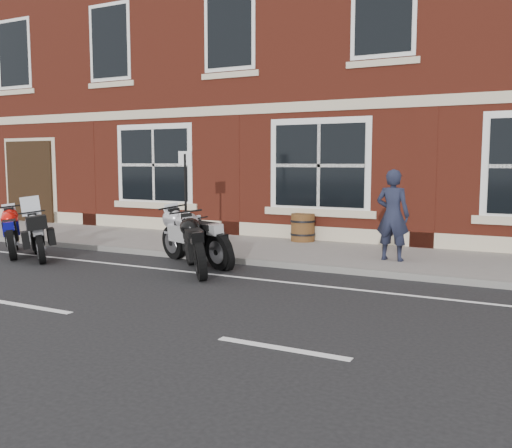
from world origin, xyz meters
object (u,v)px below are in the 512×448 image
object	(u,v)px
moto_touring_silver	(39,234)
moto_naked_black	(196,241)
pedestrian_left	(393,215)
barrel_planter	(303,227)
moto_sport_red	(14,230)
moto_sport_black	(211,241)
moto_sport_silver	(195,234)
parking_sign	(186,193)

from	to	relation	value
moto_touring_silver	moto_naked_black	xyz separation A→B (m)	(3.82, 0.29, 0.05)
pedestrian_left	barrel_planter	xyz separation A→B (m)	(-2.63, 1.72, -0.56)
moto_sport_red	pedestrian_left	world-z (taller)	pedestrian_left
moto_touring_silver	moto_naked_black	distance (m)	3.83
pedestrian_left	moto_naked_black	bearing A→B (deg)	39.68
moto_sport_black	pedestrian_left	distance (m)	3.63
pedestrian_left	moto_sport_red	bearing A→B (deg)	21.33
moto_sport_silver	pedestrian_left	world-z (taller)	pedestrian_left
moto_sport_black	barrel_planter	size ratio (longest dim) A/B	2.41
moto_sport_red	pedestrian_left	bearing A→B (deg)	-31.92
barrel_planter	moto_touring_silver	bearing A→B (deg)	-135.40
barrel_planter	parking_sign	distance (m)	3.14
moto_naked_black	pedestrian_left	world-z (taller)	pedestrian_left
moto_sport_red	moto_touring_silver	bearing A→B (deg)	-55.14
moto_naked_black	barrel_planter	bearing A→B (deg)	41.84
moto_sport_red	moto_sport_black	world-z (taller)	moto_sport_red
moto_sport_red	barrel_planter	bearing A→B (deg)	-10.62
moto_sport_silver	pedestrian_left	bearing A→B (deg)	-44.35
moto_sport_black	moto_naked_black	distance (m)	0.74
moto_sport_black	moto_sport_silver	xyz separation A→B (m)	(-0.36, -0.02, 0.12)
moto_sport_red	moto_naked_black	xyz separation A→B (m)	(4.70, 0.20, 0.03)
moto_sport_black	moto_sport_silver	size ratio (longest dim) A/B	0.74
moto_touring_silver	moto_sport_red	size ratio (longest dim) A/B	0.96
moto_sport_silver	barrel_planter	xyz separation A→B (m)	(0.98, 3.26, -0.15)
parking_sign	pedestrian_left	bearing A→B (deg)	-4.02
moto_sport_black	pedestrian_left	world-z (taller)	pedestrian_left
moto_sport_silver	pedestrian_left	distance (m)	3.95
moto_sport_black	moto_naked_black	world-z (taller)	moto_naked_black
moto_sport_red	moto_naked_black	distance (m)	4.71
moto_sport_red	moto_sport_black	bearing A→B (deg)	-37.86
moto_sport_black	moto_sport_silver	world-z (taller)	moto_sport_silver
moto_sport_black	parking_sign	size ratio (longest dim) A/B	0.75
moto_sport_red	pedestrian_left	distance (m)	8.22
moto_sport_red	parking_sign	xyz separation A→B (m)	(3.41, 1.77, 0.82)
moto_touring_silver	moto_sport_black	distance (m)	3.84
moto_sport_black	parking_sign	xyz separation A→B (m)	(-1.18, 0.84, 0.89)
parking_sign	moto_touring_silver	bearing A→B (deg)	-156.41
moto_sport_red	moto_naked_black	world-z (taller)	moto_naked_black
moto_sport_silver	barrel_planter	bearing A→B (deg)	5.74
moto_sport_red	pedestrian_left	size ratio (longest dim) A/B	0.95
pedestrian_left	moto_touring_silver	bearing A→B (deg)	24.06
moto_sport_black	moto_touring_silver	bearing A→B (deg)	138.14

